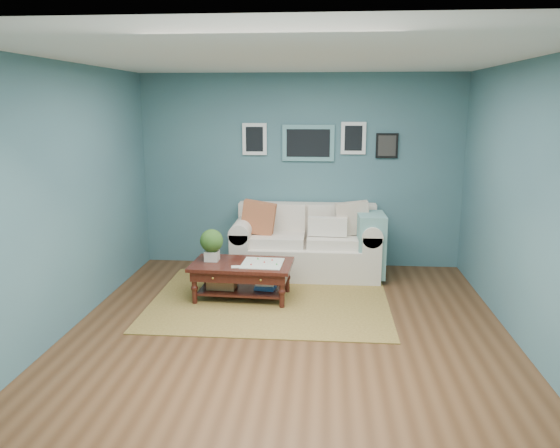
# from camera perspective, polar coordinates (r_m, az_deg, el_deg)

# --- Properties ---
(room_shell) EXTENTS (5.00, 5.02, 2.70)m
(room_shell) POSITION_cam_1_polar(r_m,az_deg,el_deg) (5.31, 0.94, 2.41)
(room_shell) COLOR brown
(room_shell) RESTS_ON ground
(area_rug) EXTENTS (2.77, 2.21, 0.01)m
(area_rug) POSITION_cam_1_polar(r_m,az_deg,el_deg) (6.54, -1.02, -7.92)
(area_rug) COLOR brown
(area_rug) RESTS_ON ground
(loveseat) EXTENTS (2.01, 0.91, 1.04)m
(loveseat) POSITION_cam_1_polar(r_m,az_deg,el_deg) (7.42, 3.42, -2.09)
(loveseat) COLOR silver
(loveseat) RESTS_ON ground
(coffee_table) EXTENTS (1.21, 0.74, 0.83)m
(coffee_table) POSITION_cam_1_polar(r_m,az_deg,el_deg) (6.53, -4.52, -4.67)
(coffee_table) COLOR black
(coffee_table) RESTS_ON ground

